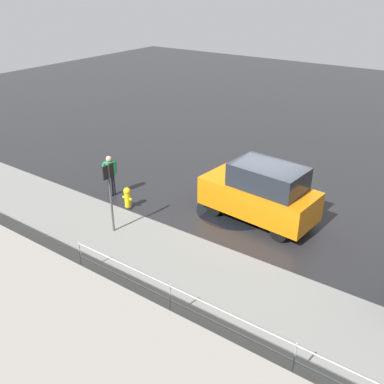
# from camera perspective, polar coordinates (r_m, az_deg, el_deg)

# --- Properties ---
(ground_plane) EXTENTS (60.00, 60.00, 0.00)m
(ground_plane) POSITION_cam_1_polar(r_m,az_deg,el_deg) (15.28, 9.26, -2.85)
(ground_plane) COLOR black
(kerb_strip) EXTENTS (24.00, 3.20, 0.04)m
(kerb_strip) POSITION_cam_1_polar(r_m,az_deg,el_deg) (12.20, 0.18, -10.76)
(kerb_strip) COLOR slate
(kerb_strip) RESTS_ON ground
(moving_hatchback) EXTENTS (4.04, 2.04, 2.06)m
(moving_hatchback) POSITION_cam_1_polar(r_m,az_deg,el_deg) (14.43, 9.16, -0.09)
(moving_hatchback) COLOR orange
(moving_hatchback) RESTS_ON ground
(fire_hydrant) EXTENTS (0.42, 0.31, 0.80)m
(fire_hydrant) POSITION_cam_1_polar(r_m,az_deg,el_deg) (15.45, -8.60, -0.78)
(fire_hydrant) COLOR gold
(fire_hydrant) RESTS_ON ground
(pedestrian) EXTENTS (0.34, 0.55, 1.62)m
(pedestrian) POSITION_cam_1_polar(r_m,az_deg,el_deg) (16.19, -10.87, 2.54)
(pedestrian) COLOR #1E8C4C
(pedestrian) RESTS_ON ground
(metal_railing) EXTENTS (9.43, 0.04, 1.05)m
(metal_railing) POSITION_cam_1_polar(r_m,az_deg,el_deg) (9.72, 4.70, -16.93)
(metal_railing) COLOR #B7BABF
(metal_railing) RESTS_ON ground
(sign_post) EXTENTS (0.07, 0.44, 2.40)m
(sign_post) POSITION_cam_1_polar(r_m,az_deg,el_deg) (13.53, -10.89, 0.48)
(sign_post) COLOR #4C4C51
(sign_post) RESTS_ON ground
(puddle_patch) EXTENTS (2.85, 2.85, 0.01)m
(puddle_patch) POSITION_cam_1_polar(r_m,az_deg,el_deg) (15.39, 5.86, -2.37)
(puddle_patch) COLOR black
(puddle_patch) RESTS_ON ground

